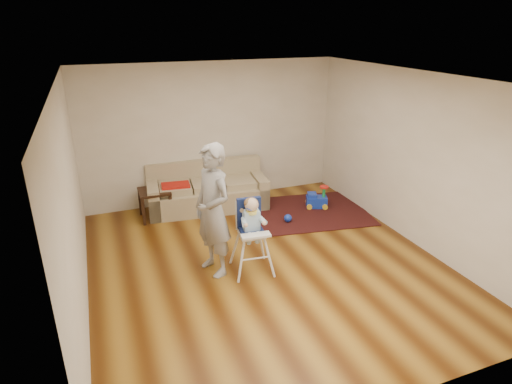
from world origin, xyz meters
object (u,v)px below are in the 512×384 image
object	(u,v)px
side_table	(155,204)
high_chair	(252,236)
sofa	(207,187)
toy_ball	(288,218)
ride_on_toy	(317,196)
adult	(213,211)

from	to	relation	value
side_table	high_chair	size ratio (longest dim) A/B	0.48
sofa	side_table	xyz separation A→B (m)	(-1.01, -0.09, -0.16)
toy_ball	high_chair	xyz separation A→B (m)	(-1.15, -1.23, 0.46)
ride_on_toy	high_chair	distance (m)	2.57
toy_ball	high_chair	bearing A→B (deg)	-133.18
toy_ball	adult	size ratio (longest dim) A/B	0.07
sofa	adult	bearing A→B (deg)	-96.34
side_table	adult	xyz separation A→B (m)	(0.51, -2.13, 0.68)
sofa	high_chair	distance (m)	2.39
toy_ball	ride_on_toy	bearing A→B (deg)	27.16
high_chair	adult	size ratio (longest dim) A/B	0.60
sofa	ride_on_toy	distance (m)	2.11
side_table	adult	world-z (taller)	adult
sofa	side_table	bearing A→B (deg)	-168.79
high_chair	ride_on_toy	bearing A→B (deg)	45.98
sofa	toy_ball	distance (m)	1.68
side_table	adult	distance (m)	2.29
sofa	adult	world-z (taller)	adult
sofa	toy_ball	xyz separation A→B (m)	(1.16, -1.16, -0.34)
side_table	adult	bearing A→B (deg)	-76.44
adult	side_table	bearing A→B (deg)	175.29
ride_on_toy	adult	distance (m)	2.95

